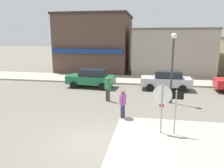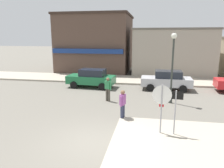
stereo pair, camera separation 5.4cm
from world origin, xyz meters
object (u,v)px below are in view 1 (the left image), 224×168
(lamp_post, at_px, (173,58))
(stop_sign, at_px, (162,103))
(one_way_sign, at_px, (176,108))
(pedestrian_crossing_far, at_px, (123,104))
(pedestrian_crossing_near, at_px, (108,89))
(parked_car_second, at_px, (166,80))
(parked_car_nearest, at_px, (91,78))

(lamp_post, bearing_deg, stop_sign, -99.28)
(one_way_sign, xyz_separation_m, pedestrian_crossing_far, (-2.44, 1.56, -0.46))
(pedestrian_crossing_near, bearing_deg, parked_car_second, 44.58)
(parked_car_second, relative_size, pedestrian_crossing_near, 2.49)
(one_way_sign, height_order, pedestrian_crossing_far, one_way_sign)
(lamp_post, xyz_separation_m, pedestrian_crossing_far, (-2.70, -3.57, -2.09))
(one_way_sign, distance_m, parked_car_nearest, 10.50)
(lamp_post, xyz_separation_m, pedestrian_crossing_near, (-4.12, -0.35, -2.09))
(pedestrian_crossing_near, bearing_deg, parked_car_nearest, 119.95)
(parked_car_nearest, bearing_deg, pedestrian_crossing_near, -60.05)
(one_way_sign, bearing_deg, parked_car_nearest, 125.15)
(one_way_sign, bearing_deg, pedestrian_crossing_near, 128.84)
(lamp_post, distance_m, pedestrian_crossing_far, 4.94)
(stop_sign, height_order, parked_car_second, stop_sign)
(one_way_sign, xyz_separation_m, pedestrian_crossing_near, (-3.85, 4.79, -0.46))
(lamp_post, xyz_separation_m, parked_car_second, (-0.04, 3.67, -2.15))
(stop_sign, height_order, lamp_post, lamp_post)
(one_way_sign, xyz_separation_m, parked_car_second, (0.22, 8.80, -0.52))
(stop_sign, distance_m, one_way_sign, 0.60)
(one_way_sign, distance_m, pedestrian_crossing_far, 2.93)
(stop_sign, height_order, parked_car_nearest, stop_sign)
(stop_sign, bearing_deg, lamp_post, 80.72)
(stop_sign, relative_size, pedestrian_crossing_far, 1.43)
(parked_car_second, distance_m, pedestrian_crossing_near, 5.72)
(stop_sign, height_order, one_way_sign, stop_sign)
(stop_sign, distance_m, lamp_post, 5.36)
(pedestrian_crossing_far, bearing_deg, lamp_post, 52.92)
(lamp_post, bearing_deg, one_way_sign, -92.92)
(stop_sign, relative_size, parked_car_nearest, 0.56)
(parked_car_nearest, xyz_separation_m, pedestrian_crossing_far, (3.60, -7.01, 0.06))
(parked_car_nearest, bearing_deg, one_way_sign, -54.85)
(parked_car_nearest, height_order, pedestrian_crossing_far, pedestrian_crossing_far)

